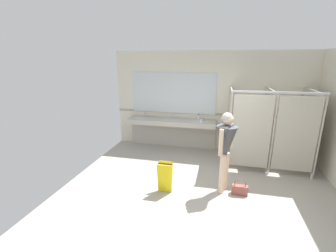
{
  "coord_description": "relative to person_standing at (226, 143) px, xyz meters",
  "views": [
    {
      "loc": [
        0.19,
        -4.0,
        2.56
      ],
      "look_at": [
        -1.05,
        1.34,
        0.98
      ],
      "focal_mm": 24.63,
      "sensor_mm": 36.0,
      "label": 1
    }
  ],
  "objects": [
    {
      "name": "ground_plane",
      "position": [
        -0.34,
        -0.3,
        -1.07
      ],
      "size": [
        5.85,
        5.88,
        0.1
      ],
      "primitive_type": "cube",
      "color": "#9E998E"
    },
    {
      "name": "wall_back",
      "position": [
        -0.34,
        2.4,
        0.38
      ],
      "size": [
        5.85,
        0.12,
        2.82
      ],
      "primitive_type": "cube",
      "color": "beige",
      "rests_on": "ground_plane"
    },
    {
      "name": "wall_back_tile_band",
      "position": [
        -0.34,
        2.34,
        0.03
      ],
      "size": [
        5.85,
        0.01,
        0.06
      ],
      "primitive_type": "cube",
      "color": "#9E937F",
      "rests_on": "wall_back"
    },
    {
      "name": "vanity_counter",
      "position": [
        -1.53,
        2.14,
        -0.38
      ],
      "size": [
        2.59,
        0.53,
        1.0
      ],
      "color": "#B2ADA3",
      "rests_on": "ground_plane"
    },
    {
      "name": "mirror_panel",
      "position": [
        -1.53,
        2.33,
        0.6
      ],
      "size": [
        2.49,
        0.02,
        1.18
      ],
      "primitive_type": "cube",
      "color": "silver",
      "rests_on": "wall_back"
    },
    {
      "name": "bathroom_stalls",
      "position": [
        1.02,
        1.41,
        -0.01
      ],
      "size": [
        1.91,
        1.44,
        1.93
      ],
      "color": "#B2AD9E",
      "rests_on": "ground_plane"
    },
    {
      "name": "person_standing",
      "position": [
        0.0,
        0.0,
        0.0
      ],
      "size": [
        0.52,
        0.53,
        1.62
      ],
      "color": "beige",
      "rests_on": "ground_plane"
    },
    {
      "name": "handbag",
      "position": [
        0.33,
        -0.08,
        -0.91
      ],
      "size": [
        0.3,
        0.12,
        0.34
      ],
      "color": "#934C42",
      "rests_on": "ground_plane"
    },
    {
      "name": "soap_dispenser",
      "position": [
        -0.75,
        2.22,
        -0.06
      ],
      "size": [
        0.07,
        0.07,
        0.18
      ],
      "color": "white",
      "rests_on": "vanity_counter"
    },
    {
      "name": "paper_cup",
      "position": [
        -0.64,
        1.95,
        -0.1
      ],
      "size": [
        0.07,
        0.07,
        0.08
      ],
      "primitive_type": "cylinder",
      "color": "white",
      "rests_on": "vanity_counter"
    },
    {
      "name": "wet_floor_sign",
      "position": [
        -1.13,
        -0.31,
        -0.7
      ],
      "size": [
        0.28,
        0.19,
        0.62
      ],
      "color": "yellow",
      "rests_on": "ground_plane"
    }
  ]
}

